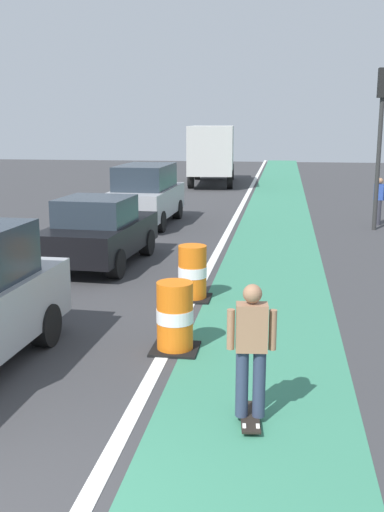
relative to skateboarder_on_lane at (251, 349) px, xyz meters
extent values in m
cube|color=#387F60|center=(0.07, 9.77, -0.91)|extent=(2.50, 80.00, 0.01)
cube|color=silver|center=(-1.43, 9.77, -0.91)|extent=(0.20, 80.00, 0.01)
cube|color=black|center=(0.00, 0.00, -0.84)|extent=(0.30, 0.82, 0.02)
cylinder|color=silver|center=(-0.10, 0.25, -0.86)|extent=(0.05, 0.11, 0.11)
cylinder|color=silver|center=(0.05, 0.27, -0.86)|extent=(0.05, 0.11, 0.11)
cylinder|color=silver|center=(-0.05, -0.27, -0.86)|extent=(0.05, 0.11, 0.11)
cylinder|color=silver|center=(0.10, -0.25, -0.86)|extent=(0.05, 0.11, 0.11)
cylinder|color=#2D3851|center=(-0.10, -0.01, -0.42)|extent=(0.15, 0.15, 0.82)
cylinder|color=#2D3851|center=(0.10, 0.01, -0.42)|extent=(0.15, 0.15, 0.82)
cube|color=#9E7051|center=(0.00, 0.00, 0.27)|extent=(0.38, 0.26, 0.56)
cylinder|color=#9E7051|center=(-0.24, -0.03, 0.24)|extent=(0.09, 0.09, 0.48)
cylinder|color=#9E7051|center=(0.24, 0.03, 0.24)|extent=(0.09, 0.09, 0.48)
sphere|color=#9E7051|center=(0.00, 0.00, 0.67)|extent=(0.22, 0.22, 0.22)
cylinder|color=black|center=(-3.34, 2.06, -0.57)|extent=(0.30, 0.69, 0.68)
cube|color=black|center=(-4.13, 7.66, -0.21)|extent=(2.06, 4.20, 0.72)
cube|color=#232D38|center=(-4.15, 7.41, 0.47)|extent=(1.71, 1.81, 0.64)
cylinder|color=black|center=(-4.88, 8.97, -0.57)|extent=(0.32, 0.69, 0.68)
cylinder|color=black|center=(-3.24, 8.88, -0.57)|extent=(0.32, 0.69, 0.68)
cylinder|color=black|center=(-5.02, 6.43, -0.57)|extent=(0.32, 0.69, 0.68)
cylinder|color=black|center=(-3.38, 6.34, -0.57)|extent=(0.32, 0.69, 0.68)
cube|color=#9EA0A5|center=(-4.37, 13.77, -0.12)|extent=(1.95, 4.64, 0.90)
cube|color=#232D38|center=(-4.37, 13.77, 0.73)|extent=(1.68, 2.89, 0.80)
cylinder|color=black|center=(-5.15, 15.21, -0.57)|extent=(0.30, 0.69, 0.68)
cylinder|color=black|center=(-3.51, 15.18, -0.57)|extent=(0.30, 0.69, 0.68)
cylinder|color=black|center=(-5.22, 12.36, -0.57)|extent=(0.30, 0.69, 0.68)
cylinder|color=black|center=(-3.58, 12.32, -0.57)|extent=(0.30, 0.69, 0.68)
cylinder|color=orange|center=(-1.28, 2.16, -0.66)|extent=(0.56, 0.56, 0.42)
cylinder|color=white|center=(-1.28, 2.16, -0.35)|extent=(0.57, 0.57, 0.21)
cylinder|color=orange|center=(-1.28, 2.16, -0.03)|extent=(0.56, 0.56, 0.42)
cube|color=black|center=(-1.28, 2.16, -0.89)|extent=(0.73, 0.73, 0.04)
cylinder|color=orange|center=(-1.43, 4.98, -0.66)|extent=(0.56, 0.56, 0.42)
cylinder|color=white|center=(-1.43, 4.98, -0.35)|extent=(0.57, 0.57, 0.21)
cylinder|color=orange|center=(-1.43, 4.98, -0.03)|extent=(0.56, 0.56, 0.42)
cube|color=black|center=(-1.43, 4.98, -0.89)|extent=(0.73, 0.73, 0.04)
cube|color=beige|center=(-3.64, 26.88, 1.07)|extent=(2.70, 5.75, 2.50)
cube|color=silver|center=(-3.92, 30.72, 0.62)|extent=(2.33, 2.05, 2.10)
cylinder|color=black|center=(-4.94, 30.44, -0.43)|extent=(0.37, 0.98, 0.96)
cylinder|color=black|center=(-2.88, 30.59, -0.43)|extent=(0.37, 0.98, 0.96)
cylinder|color=black|center=(-4.57, 25.41, -0.43)|extent=(0.37, 0.98, 0.96)
cylinder|color=black|center=(-2.52, 25.56, -0.43)|extent=(0.37, 0.98, 0.96)
cylinder|color=#2D2D2D|center=(3.27, 13.77, 1.19)|extent=(0.14, 0.14, 4.20)
cube|color=black|center=(3.27, 13.77, 3.74)|extent=(0.32, 0.32, 0.90)
cylinder|color=#33333D|center=(3.52, 14.76, -0.48)|extent=(0.20, 0.20, 0.86)
cube|color=#2D4CA5|center=(3.52, 14.76, 0.22)|extent=(0.34, 0.20, 0.54)
sphere|color=#9E7051|center=(3.52, 14.76, 0.60)|extent=(0.20, 0.20, 0.20)
camera|label=1|loc=(0.31, -6.70, 2.57)|focal=43.02mm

